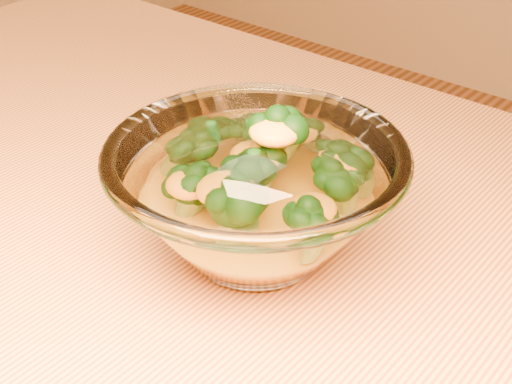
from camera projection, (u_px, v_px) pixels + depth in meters
table at (166, 310)px, 0.67m from camera, size 1.20×0.80×0.75m
glass_bowl at (256, 197)px, 0.56m from camera, size 0.23×0.23×0.10m
cheese_sauce at (256, 220)px, 0.57m from camera, size 0.13×0.13×0.04m
broccoli_heap at (259, 170)px, 0.56m from camera, size 0.16×0.15×0.08m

